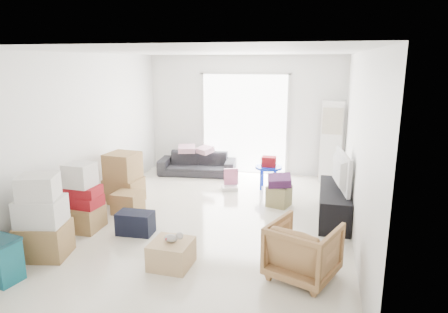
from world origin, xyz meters
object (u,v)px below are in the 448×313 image
armchair (303,248)px  kids_table (269,166)px  television (335,185)px  wood_crate (171,254)px  tv_console (334,204)px  ac_tower (331,142)px  ottoman (279,196)px  storage_bins (0,260)px  sofa (197,160)px

armchair → kids_table: armchair is taller
television → wood_crate: size_ratio=2.11×
tv_console → wood_crate: 2.96m
ac_tower → tv_console: bearing=-88.7°
tv_console → ottoman: 1.03m
television → ac_tower: bearing=-6.9°
ottoman → kids_table: 1.06m
ottoman → ac_tower: bearing=62.9°
ac_tower → television: size_ratio=1.65×
ac_tower → wood_crate: 4.78m
ac_tower → kids_table: 1.51m
ac_tower → armchair: bearing=-94.9°
wood_crate → storage_bins: bearing=-156.3°
sofa → kids_table: sofa is taller
ottoman → kids_table: bearing=108.4°
kids_table → wood_crate: bearing=-102.6°
armchair → ottoman: size_ratio=2.06×
armchair → kids_table: bearing=-53.4°
tv_console → sofa: (-3.00, 2.00, 0.08)m
television → wood_crate: bearing=127.9°
kids_table → ottoman: bearing=-71.6°
sofa → storage_bins: size_ratio=3.22×
storage_bins → wood_crate: 2.02m
sofa → wood_crate: bearing=-82.9°
ac_tower → sofa: (-2.95, -0.15, -0.53)m
tv_console → television: bearing=90.0°
sofa → wood_crate: sofa is taller
television → armchair: armchair is taller
television → armchair: size_ratio=1.38×
sofa → storage_bins: (-0.90, -4.95, -0.07)m
television → kids_table: 1.86m
kids_table → television: bearing=-46.9°
wood_crate → kids_table: bearing=77.4°
sofa → wood_crate: size_ratio=3.48×
storage_bins → television: bearing=37.0°
sofa → storage_bins: sofa is taller
tv_console → storage_bins: storage_bins is taller
sofa → armchair: armchair is taller
armchair → storage_bins: armchair is taller
ac_tower → wood_crate: ac_tower is taller
armchair → wood_crate: size_ratio=1.53×
ac_tower → storage_bins: (-3.85, -5.10, -0.60)m
ac_tower → wood_crate: size_ratio=3.49×
storage_bins → kids_table: kids_table is taller
storage_bins → tv_console: bearing=37.0°
armchair → kids_table: (-0.86, 3.36, 0.10)m
armchair → ottoman: (-0.54, 2.40, -0.20)m
sofa → television: bearing=-39.6°
armchair → ottoman: 2.47m
armchair → sofa: bearing=-34.9°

